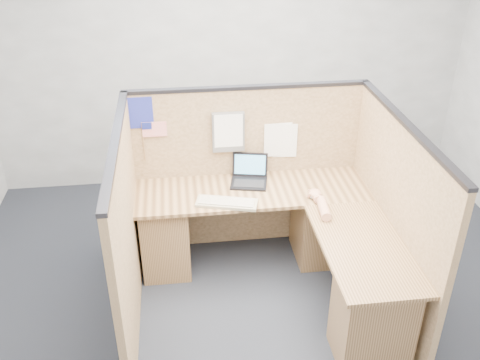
{
  "coord_description": "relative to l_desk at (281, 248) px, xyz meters",
  "views": [
    {
      "loc": [
        -0.59,
        -3.14,
        3.01
      ],
      "look_at": [
        -0.13,
        0.5,
        0.93
      ],
      "focal_mm": 40.0,
      "sensor_mm": 36.0,
      "label": 1
    }
  ],
  "objects": [
    {
      "name": "wall_back",
      "position": [
        -0.18,
        1.96,
        1.01
      ],
      "size": [
        5.0,
        0.0,
        5.0
      ],
      "primitive_type": "plane",
      "rotation": [
        1.57,
        0.0,
        0.0
      ],
      "color": "gray",
      "rests_on": "floor"
    },
    {
      "name": "floor",
      "position": [
        -0.18,
        -0.29,
        -0.39
      ],
      "size": [
        5.0,
        5.0,
        0.0
      ],
      "primitive_type": "plane",
      "color": "black",
      "rests_on": "ground"
    },
    {
      "name": "file_holder",
      "position": [
        -0.35,
        0.66,
        0.76
      ],
      "size": [
        0.27,
        0.05,
        0.35
      ],
      "color": "slate",
      "rests_on": "cubicle_partitions"
    },
    {
      "name": "paper_right",
      "position": [
        0.08,
        0.68,
        0.65
      ],
      "size": [
        0.24,
        0.01,
        0.31
      ],
      "primitive_type": "cube",
      "rotation": [
        0.0,
        0.0,
        0.04
      ],
      "color": "white",
      "rests_on": "cubicle_partitions"
    },
    {
      "name": "mouse",
      "position": [
        0.3,
        0.19,
        0.36
      ],
      "size": [
        0.13,
        0.1,
        0.05
      ],
      "primitive_type": "ellipsoid",
      "rotation": [
        0.0,
        0.0,
        -0.34
      ],
      "color": "#B6B6BB",
      "rests_on": "l_desk"
    },
    {
      "name": "paper_left",
      "position": [
        0.12,
        0.68,
        0.63
      ],
      "size": [
        0.24,
        0.03,
        0.31
      ],
      "primitive_type": "cube",
      "rotation": [
        0.0,
        0.0,
        -0.1
      ],
      "color": "white",
      "rests_on": "cubicle_partitions"
    },
    {
      "name": "laptop",
      "position": [
        -0.2,
        0.54,
        0.39
      ],
      "size": [
        0.34,
        0.35,
        0.22
      ],
      "rotation": [
        0.0,
        0.0,
        -0.22
      ],
      "color": "black",
      "rests_on": "l_desk"
    },
    {
      "name": "american_flag",
      "position": [
        -0.99,
        0.67,
        0.8
      ],
      "size": [
        0.21,
        0.01,
        0.35
      ],
      "color": "olive",
      "rests_on": "cubicle_partitions"
    },
    {
      "name": "keyboard",
      "position": [
        -0.42,
        0.19,
        0.35
      ],
      "size": [
        0.52,
        0.29,
        0.03
      ],
      "rotation": [
        0.0,
        0.0,
        -0.27
      ],
      "color": "#9C9579",
      "rests_on": "l_desk"
    },
    {
      "name": "hand_forearm",
      "position": [
        0.31,
        0.04,
        0.38
      ],
      "size": [
        0.12,
        0.41,
        0.09
      ],
      "color": "tan",
      "rests_on": "l_desk"
    },
    {
      "name": "blue_poster",
      "position": [
        -1.06,
        0.68,
        0.96
      ],
      "size": [
        0.2,
        0.01,
        0.27
      ],
      "primitive_type": "cube",
      "rotation": [
        0.0,
        0.0,
        0.02
      ],
      "color": "navy",
      "rests_on": "cubicle_partitions"
    },
    {
      "name": "l_desk",
      "position": [
        0.0,
        0.0,
        0.0
      ],
      "size": [
        1.95,
        1.75,
        0.73
      ],
      "color": "brown",
      "rests_on": "floor"
    },
    {
      "name": "cubicle_partitions",
      "position": [
        -0.18,
        0.14,
        0.38
      ],
      "size": [
        2.06,
        1.83,
        1.53
      ],
      "color": "brown",
      "rests_on": "floor"
    }
  ]
}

